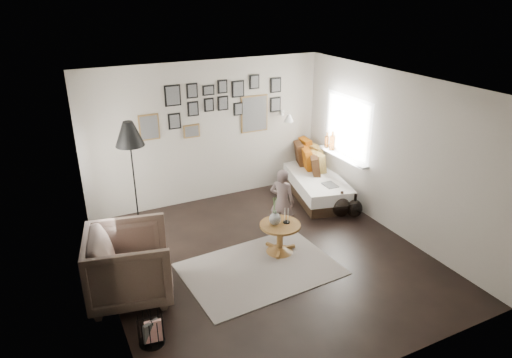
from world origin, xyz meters
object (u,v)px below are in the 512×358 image
pedestal_table (280,239)px  magazine_basket (151,330)px  daybed (313,179)px  armchair (130,265)px  vase (275,217)px  demijohn_small (355,208)px  child (282,202)px  floor_lamp (129,138)px  demijohn_large (341,207)px

pedestal_table → magazine_basket: pedestal_table is taller
daybed → armchair: (-3.86, -1.66, 0.17)m
vase → demijohn_small: size_ratio=1.02×
armchair → vase: bearing=-76.0°
pedestal_table → child: bearing=58.2°
daybed → child: (-1.29, -1.06, 0.25)m
daybed → child: bearing=-127.2°
armchair → child: size_ratio=0.93×
vase → daybed: size_ratio=0.21×
demijohn_small → floor_lamp: bearing=162.5°
demijohn_large → child: 1.27m
daybed → demijohn_small: bearing=-69.9°
vase → demijohn_large: vase is taller
child → demijohn_large: bearing=-130.8°
daybed → child: 1.69m
pedestal_table → child: child is taller
pedestal_table → demijohn_large: (1.54, 0.56, -0.04)m
magazine_basket → child: 3.04m
armchair → floor_lamp: (0.47, 1.62, 1.16)m
armchair → child: 2.65m
magazine_basket → armchair: bearing=90.1°
armchair → demijohn_large: size_ratio=2.19×
demijohn_large → demijohn_small: (0.21, -0.12, -0.02)m
demijohn_large → child: child is taller
demijohn_large → magazine_basket: bearing=-157.2°
demijohn_small → child: size_ratio=0.39×
floor_lamp → magazine_basket: size_ratio=5.35×
armchair → child: bearing=-65.3°
pedestal_table → demijohn_small: size_ratio=1.42×
demijohn_small → vase: bearing=-167.2°
pedestal_table → demijohn_small: pedestal_table is taller
demijohn_large → pedestal_table: bearing=-160.2°
vase → magazine_basket: 2.45m
pedestal_table → vase: vase is taller
pedestal_table → daybed: size_ratio=0.30×
floor_lamp → daybed: bearing=0.6°
pedestal_table → floor_lamp: (-1.78, 1.55, 1.41)m
armchair → child: child is taller
vase → demijohn_large: size_ratio=0.92×
demijohn_small → armchair: bearing=-172.8°
demijohn_large → daybed: bearing=86.1°
pedestal_table → armchair: (-2.25, -0.07, 0.25)m
vase → magazine_basket: bearing=-154.1°
pedestal_table → child: 0.71m
daybed → floor_lamp: floor_lamp is taller
child → daybed: bearing=-92.7°
pedestal_table → demijohn_large: 1.64m
armchair → demijohn_small: (4.00, 0.50, -0.31)m
magazine_basket → child: size_ratio=0.32×
daybed → armchair: size_ratio=1.99×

